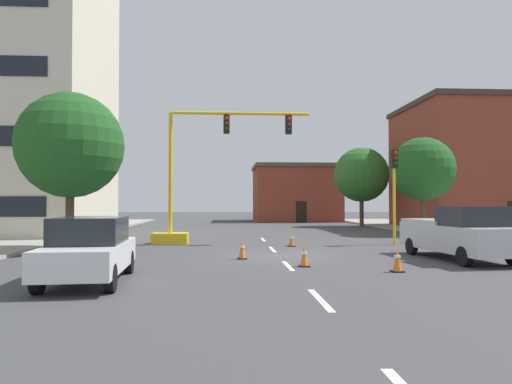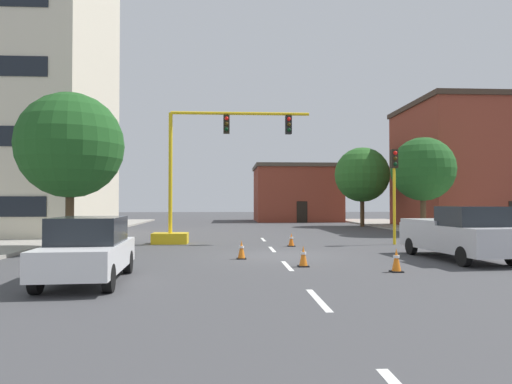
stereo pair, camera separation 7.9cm
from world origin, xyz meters
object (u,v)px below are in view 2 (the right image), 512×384
tree_right_mid (423,169)px  traffic_cone_roadside_b (396,260)px  tree_left_near (70,146)px  traffic_cone_roadside_c (291,240)px  tree_right_far (362,175)px  traffic_light_pole_right (394,175)px  traffic_signal_gantry (190,201)px  sedan_white_near_left (88,249)px  traffic_cone_roadside_a (241,250)px  traffic_cone_roadside_d (303,256)px  pickup_truck_silver (458,234)px

tree_right_mid → traffic_cone_roadside_b: size_ratio=8.62×
tree_left_near → traffic_cone_roadside_c: 10.93m
tree_right_far → traffic_light_pole_right: bearing=-100.8°
traffic_signal_gantry → tree_right_mid: (14.71, 5.70, 2.09)m
tree_right_mid → sedan_white_near_left: (-16.47, -17.26, -3.39)m
tree_right_far → tree_right_mid: (1.12, -10.20, -0.22)m
tree_left_near → tree_right_mid: (19.59, 9.26, -0.32)m
traffic_light_pole_right → traffic_cone_roadside_a: traffic_light_pole_right is taller
traffic_cone_roadside_a → tree_right_far: bearing=63.8°
sedan_white_near_left → tree_right_mid: bearing=46.3°
traffic_cone_roadside_d → traffic_cone_roadside_a: bearing=131.9°
tree_left_near → traffic_signal_gantry: bearing=36.1°
tree_right_far → sedan_white_near_left: tree_right_far is taller
traffic_cone_roadside_c → traffic_cone_roadside_d: 7.11m
traffic_signal_gantry → traffic_cone_roadside_d: (4.48, -8.91, -1.84)m
sedan_white_near_left → traffic_cone_roadside_a: (4.24, 4.87, -0.54)m
pickup_truck_silver → traffic_cone_roadside_b: 4.45m
tree_right_mid → tree_right_far: bearing=96.2°
pickup_truck_silver → tree_right_mid: bearing=72.2°
tree_left_near → sedan_white_near_left: tree_left_near is taller
traffic_signal_gantry → traffic_cone_roadside_c: size_ratio=12.55×
sedan_white_near_left → traffic_cone_roadside_b: sedan_white_near_left is taller
pickup_truck_silver → traffic_cone_roadside_c: (-5.48, 5.60, -0.66)m
traffic_light_pole_right → tree_right_mid: (4.36, 6.82, 0.75)m
pickup_truck_silver → traffic_cone_roadside_a: pickup_truck_silver is taller
traffic_signal_gantry → traffic_cone_roadside_b: (7.14, -10.27, -1.82)m
tree_right_mid → pickup_truck_silver: tree_right_mid is taller
tree_right_far → traffic_cone_roadside_a: size_ratio=9.78×
tree_left_near → traffic_cone_roadside_c: bearing=10.0°
traffic_light_pole_right → traffic_cone_roadside_d: size_ratio=6.85×
pickup_truck_silver → sedan_white_near_left: 12.95m
traffic_cone_roadside_c → traffic_signal_gantry: bearing=160.1°
traffic_light_pole_right → tree_right_far: (3.24, 17.02, 0.97)m
traffic_light_pole_right → sedan_white_near_left: traffic_light_pole_right is taller
traffic_cone_roadside_c → pickup_truck_silver: bearing=-45.6°
traffic_cone_roadside_a → traffic_signal_gantry: bearing=110.4°
traffic_cone_roadside_d → tree_right_far: bearing=69.8°
sedan_white_near_left → traffic_cone_roadside_b: size_ratio=6.23×
traffic_light_pole_right → traffic_cone_roadside_b: traffic_light_pole_right is taller
tree_right_mid → traffic_cone_roadside_d: 18.26m
traffic_light_pole_right → tree_left_near: 15.46m
traffic_cone_roadside_a → traffic_cone_roadside_b: (4.65, -3.57, 0.02)m
traffic_light_pole_right → traffic_cone_roadside_b: (-3.22, -9.14, -3.17)m
traffic_light_pole_right → sedan_white_near_left: size_ratio=1.04×
tree_right_far → pickup_truck_silver: 23.78m
pickup_truck_silver → traffic_cone_roadside_c: size_ratio=8.61×
sedan_white_near_left → traffic_cone_roadside_c: size_ratio=7.14×
traffic_signal_gantry → tree_left_near: (-4.88, -3.56, 2.41)m
tree_right_mid → traffic_cone_roadside_a: bearing=-134.6°
traffic_light_pole_right → pickup_truck_silver: traffic_light_pole_right is taller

